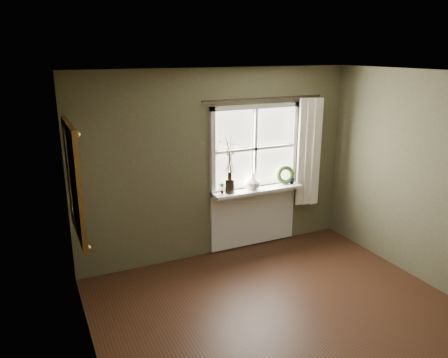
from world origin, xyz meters
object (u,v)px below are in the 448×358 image
gilt_mirror (73,181)px  cream_vase (253,182)px  dark_jug (230,186)px  wreath (285,177)px

gilt_mirror → cream_vase: bearing=12.2°
dark_jug → gilt_mirror: gilt_mirror is taller
wreath → gilt_mirror: 3.08m
dark_jug → cream_vase: bearing=0.0°
dark_jug → cream_vase: 0.36m
cream_vase → wreath: size_ratio=0.83×
cream_vase → gilt_mirror: gilt_mirror is taller
cream_vase → gilt_mirror: bearing=-167.8°
cream_vase → gilt_mirror: (-2.43, -0.53, 0.47)m
dark_jug → wreath: 0.93m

